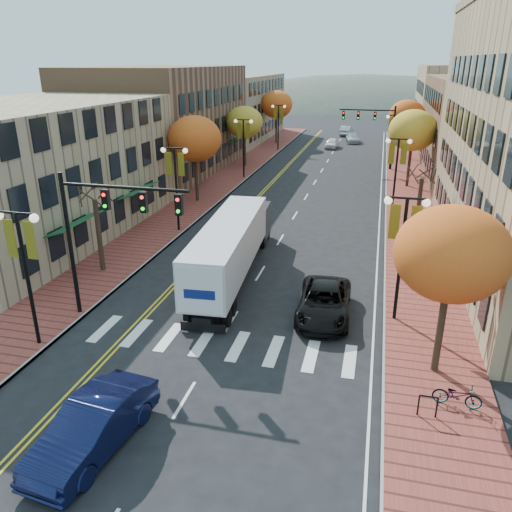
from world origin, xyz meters
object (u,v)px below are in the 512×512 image
Objects in this scene: semi_truck at (233,242)px; bicycle at (457,395)px; navy_sedan at (93,427)px; black_suv at (324,302)px.

bicycle is at bearing -44.78° from semi_truck.
navy_sedan reaches higher than black_suv.
navy_sedan is at bearing -95.93° from semi_truck.
semi_truck is at bearing 55.21° from bicycle.
black_suv is (6.04, 10.62, -0.10)m from navy_sedan.
black_suv is 3.22× the size of bicycle.
semi_truck is 2.80× the size of navy_sedan.
bicycle is at bearing 29.57° from navy_sedan.
bicycle is (5.36, -5.84, -0.16)m from black_suv.
semi_truck is at bearing 94.99° from navy_sedan.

